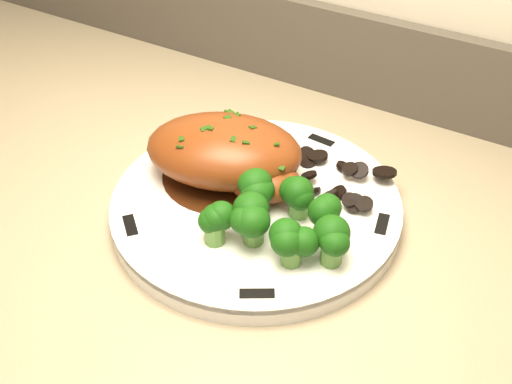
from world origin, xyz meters
The scene contains 10 objects.
plate centered at (-0.23, 1.71, 0.82)m, with size 0.30×0.30×0.02m, color white.
rim_accent_0 centered at (-0.21, 1.85, 0.83)m, with size 0.03×0.01×0.00m, color black.
rim_accent_1 centered at (-0.35, 1.77, 0.83)m, with size 0.03×0.01×0.00m, color black.
rim_accent_2 centered at (-0.31, 1.61, 0.83)m, with size 0.03×0.01×0.00m, color black.
rim_accent_3 centered at (-0.16, 1.60, 0.83)m, with size 0.03×0.01×0.00m, color black.
rim_accent_4 centered at (-0.10, 1.74, 0.83)m, with size 0.03×0.01×0.00m, color black.
gravy_pool centered at (-0.28, 1.73, 0.83)m, with size 0.14×0.14×0.00m, color #361809.
chicken_breast centered at (-0.27, 1.73, 0.86)m, with size 0.20×0.16×0.07m.
mushroom_pile centered at (-0.17, 1.78, 0.84)m, with size 0.10×0.08×0.03m.
broccoli_florets centered at (-0.17, 1.68, 0.86)m, with size 0.14×0.11×0.05m.
Camera 1 is at (0.04, 1.27, 1.26)m, focal length 45.00 mm.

